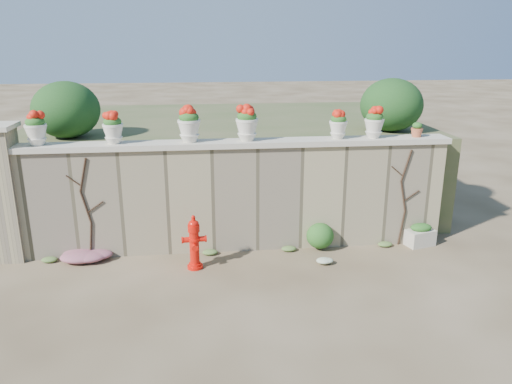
{
  "coord_description": "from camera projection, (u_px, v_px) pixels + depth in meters",
  "views": [
    {
      "loc": [
        -0.61,
        -7.13,
        3.89
      ],
      "look_at": [
        0.36,
        1.4,
        1.23
      ],
      "focal_mm": 35.0,
      "sensor_mm": 36.0,
      "label": 1
    }
  ],
  "objects": [
    {
      "name": "fire_hydrant",
      "position": [
        194.0,
        242.0,
        8.68
      ],
      "size": [
        0.42,
        0.3,
        0.98
      ],
      "rotation": [
        0.0,
        0.0,
        0.06
      ],
      "color": "red",
      "rests_on": "ground"
    },
    {
      "name": "back_shrub_left",
      "position": [
        66.0,
        110.0,
        9.74
      ],
      "size": [
        1.3,
        1.3,
        1.1
      ],
      "primitive_type": "ellipsoid",
      "color": "#143814",
      "rests_on": "raised_fill"
    },
    {
      "name": "wall_cap",
      "position": [
        234.0,
        144.0,
        9.09
      ],
      "size": [
        8.1,
        0.52,
        0.1
      ],
      "primitive_type": "cube",
      "color": "beige",
      "rests_on": "stone_wall"
    },
    {
      "name": "urn_pot_0",
      "position": [
        36.0,
        129.0,
        8.62
      ],
      "size": [
        0.38,
        0.38,
        0.59
      ],
      "color": "beige",
      "rests_on": "wall_cap"
    },
    {
      "name": "urn_pot_2",
      "position": [
        189.0,
        124.0,
        8.89
      ],
      "size": [
        0.41,
        0.41,
        0.64
      ],
      "color": "beige",
      "rests_on": "wall_cap"
    },
    {
      "name": "vine_right",
      "position": [
        404.0,
        196.0,
        9.54
      ],
      "size": [
        0.6,
        0.04,
        1.91
      ],
      "color": "black",
      "rests_on": "ground"
    },
    {
      "name": "urn_pot_3",
      "position": [
        247.0,
        123.0,
        9.01
      ],
      "size": [
        0.41,
        0.41,
        0.64
      ],
      "color": "beige",
      "rests_on": "wall_cap"
    },
    {
      "name": "gate_pillar",
      "position": [
        2.0,
        193.0,
        8.88
      ],
      "size": [
        0.72,
        0.72,
        2.48
      ],
      "color": "gray",
      "rests_on": "ground"
    },
    {
      "name": "terracotta_pot",
      "position": [
        417.0,
        130.0,
        9.41
      ],
      "size": [
        0.22,
        0.22,
        0.27
      ],
      "color": "#B75A38",
      "rests_on": "wall_cap"
    },
    {
      "name": "urn_pot_4",
      "position": [
        338.0,
        125.0,
        9.21
      ],
      "size": [
        0.33,
        0.33,
        0.52
      ],
      "color": "beige",
      "rests_on": "wall_cap"
    },
    {
      "name": "vine_left",
      "position": [
        87.0,
        208.0,
        8.91
      ],
      "size": [
        0.6,
        0.04,
        1.91
      ],
      "color": "black",
      "rests_on": "ground"
    },
    {
      "name": "magenta_clump",
      "position": [
        89.0,
        254.0,
        9.08
      ],
      "size": [
        0.9,
        0.6,
        0.24
      ],
      "primitive_type": "ellipsoid",
      "color": "#C92883",
      "rests_on": "ground"
    },
    {
      "name": "planter_box",
      "position": [
        420.0,
        235.0,
        9.73
      ],
      "size": [
        0.6,
        0.45,
        0.45
      ],
      "rotation": [
        0.0,
        0.0,
        0.27
      ],
      "color": "beige",
      "rests_on": "ground"
    },
    {
      "name": "urn_pot_1",
      "position": [
        113.0,
        128.0,
        8.76
      ],
      "size": [
        0.36,
        0.36,
        0.56
      ],
      "color": "beige",
      "rests_on": "wall_cap"
    },
    {
      "name": "white_flowers",
      "position": [
        329.0,
        261.0,
        8.9
      ],
      "size": [
        0.45,
        0.36,
        0.16
      ],
      "primitive_type": "ellipsoid",
      "color": "white",
      "rests_on": "ground"
    },
    {
      "name": "back_shrub_right",
      "position": [
        391.0,
        105.0,
        10.45
      ],
      "size": [
        1.3,
        1.3,
        1.1
      ],
      "primitive_type": "ellipsoid",
      "color": "#143814",
      "rests_on": "raised_fill"
    },
    {
      "name": "green_shrub",
      "position": [
        322.0,
        234.0,
        9.47
      ],
      "size": [
        0.68,
        0.61,
        0.65
      ],
      "primitive_type": "ellipsoid",
      "color": "#1E5119",
      "rests_on": "ground"
    },
    {
      "name": "stone_wall",
      "position": [
        235.0,
        198.0,
        9.4
      ],
      "size": [
        8.0,
        0.4,
        2.0
      ],
      "primitive_type": "cube",
      "color": "gray",
      "rests_on": "ground"
    },
    {
      "name": "raised_fill",
      "position": [
        226.0,
        159.0,
        12.44
      ],
      "size": [
        9.0,
        6.0,
        2.0
      ],
      "primitive_type": "cube",
      "color": "#384C23",
      "rests_on": "ground"
    },
    {
      "name": "ground",
      "position": [
        244.0,
        292.0,
        7.99
      ],
      "size": [
        80.0,
        80.0,
        0.0
      ],
      "primitive_type": "plane",
      "color": "#493A24",
      "rests_on": "ground"
    },
    {
      "name": "urn_pot_5",
      "position": [
        374.0,
        123.0,
        9.27
      ],
      "size": [
        0.36,
        0.36,
        0.57
      ],
      "color": "beige",
      "rests_on": "wall_cap"
    }
  ]
}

